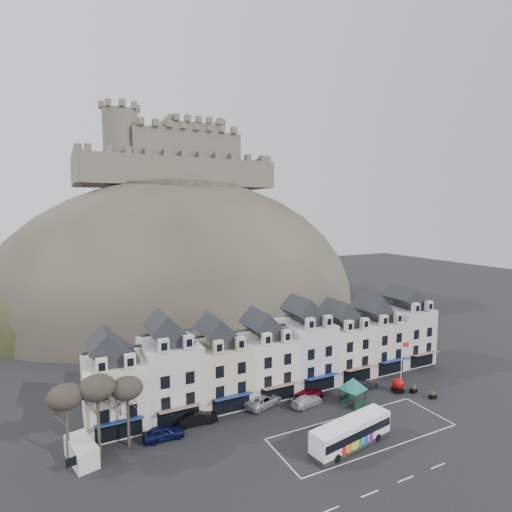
{
  "coord_description": "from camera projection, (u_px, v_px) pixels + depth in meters",
  "views": [
    {
      "loc": [
        -28.75,
        -32.61,
        25.71
      ],
      "look_at": [
        -0.74,
        24.0,
        18.53
      ],
      "focal_mm": 28.0,
      "sensor_mm": 36.0,
      "label": 1
    }
  ],
  "objects": [
    {
      "name": "planter_west",
      "position": [
        433.0,
        395.0,
        54.85
      ],
      "size": [
        1.06,
        0.73,
        1.05
      ],
      "rotation": [
        0.0,
        0.0,
        -0.01
      ],
      "color": "black",
      "rests_on": "ground"
    },
    {
      "name": "car_maroon",
      "position": [
        310.0,
        394.0,
        54.74
      ],
      "size": [
        4.28,
        1.94,
        1.43
      ],
      "primitive_type": "imported",
      "rotation": [
        0.0,
        0.0,
        1.63
      ],
      "color": "#660515",
      "rests_on": "ground"
    },
    {
      "name": "castle",
      "position": [
        175.0,
        157.0,
        107.91
      ],
      "size": [
        50.2,
        22.2,
        22.0
      ],
      "color": "#655B4D",
      "rests_on": "ground"
    },
    {
      "name": "bus",
      "position": [
        351.0,
        432.0,
        43.61
      ],
      "size": [
        10.76,
        4.07,
        2.97
      ],
      "rotation": [
        0.0,
        0.0,
        0.16
      ],
      "color": "#262628",
      "rests_on": "ground"
    },
    {
      "name": "tree_left_far",
      "position": [
        65.0,
        397.0,
        40.4
      ],
      "size": [
        3.61,
        3.61,
        8.24
      ],
      "color": "#3E3127",
      "rests_on": "ground"
    },
    {
      "name": "tree_left_near",
      "position": [
        127.0,
        389.0,
        43.08
      ],
      "size": [
        3.43,
        3.43,
        7.84
      ],
      "color": "#3E3127",
      "rests_on": "ground"
    },
    {
      "name": "planter_east",
      "position": [
        414.0,
        389.0,
        56.64
      ],
      "size": [
        1.16,
        0.77,
        1.11
      ],
      "rotation": [
        0.0,
        0.0,
        0.11
      ],
      "color": "black",
      "rests_on": "ground"
    },
    {
      "name": "townhouse_terrace",
      "position": [
        286.0,
        351.0,
        58.3
      ],
      "size": [
        54.4,
        9.35,
        11.8
      ],
      "color": "white",
      "rests_on": "ground"
    },
    {
      "name": "car_silver",
      "position": [
        263.0,
        400.0,
        52.74
      ],
      "size": [
        6.02,
        4.29,
        1.54
      ],
      "primitive_type": "imported",
      "rotation": [
        0.0,
        0.0,
        1.92
      ],
      "color": "#ACAFB4",
      "rests_on": "ground"
    },
    {
      "name": "car_charcoal",
      "position": [
        366.0,
        385.0,
        57.75
      ],
      "size": [
        3.81,
        1.47,
        1.24
      ],
      "primitive_type": "imported",
      "rotation": [
        0.0,
        0.0,
        1.61
      ],
      "color": "black",
      "rests_on": "ground"
    },
    {
      "name": "red_buoy",
      "position": [
        398.0,
        385.0,
        56.78
      ],
      "size": [
        1.74,
        1.74,
        2.04
      ],
      "rotation": [
        0.0,
        0.0,
        -0.32
      ],
      "color": "black",
      "rests_on": "ground"
    },
    {
      "name": "car_navy",
      "position": [
        164.0,
        433.0,
        45.02
      ],
      "size": [
        4.69,
        2.05,
        1.57
      ],
      "primitive_type": "imported",
      "rotation": [
        0.0,
        0.0,
        1.53
      ],
      "color": "#0B103B",
      "rests_on": "ground"
    },
    {
      "name": "coach_bay_markings",
      "position": [
        363.0,
        432.0,
        46.61
      ],
      "size": [
        22.0,
        7.5,
        0.01
      ],
      "primitive_type": "cube",
      "color": "silver",
      "rests_on": "ground"
    },
    {
      "name": "car_black",
      "position": [
        197.0,
        417.0,
        48.34
      ],
      "size": [
        4.94,
        2.07,
        1.59
      ],
      "primitive_type": "imported",
      "rotation": [
        0.0,
        0.0,
        1.49
      ],
      "color": "black",
      "rests_on": "ground"
    },
    {
      "name": "flagpole",
      "position": [
        402.0,
        363.0,
        56.65
      ],
      "size": [
        1.03,
        0.38,
        7.4
      ],
      "rotation": [
        0.0,
        0.0,
        -0.32
      ],
      "color": "silver",
      "rests_on": "ground"
    },
    {
      "name": "car_white",
      "position": [
        307.0,
        401.0,
        52.82
      ],
      "size": [
        4.95,
        2.75,
        1.36
      ],
      "primitive_type": "imported",
      "rotation": [
        0.0,
        0.0,
        1.76
      ],
      "color": "#BDBDBD",
      "rests_on": "ground"
    },
    {
      "name": "bus_shelter",
      "position": [
        353.0,
        384.0,
        52.85
      ],
      "size": [
        5.66,
        5.66,
        3.72
      ],
      "rotation": [
        0.0,
        0.0,
        0.26
      ],
      "color": "#10301F",
      "rests_on": "ground"
    },
    {
      "name": "white_van",
      "position": [
        81.0,
        451.0,
        40.99
      ],
      "size": [
        3.24,
        5.2,
        2.2
      ],
      "rotation": [
        0.0,
        0.0,
        0.25
      ],
      "color": "silver",
      "rests_on": "ground"
    },
    {
      "name": "tree_left_mid",
      "position": [
        97.0,
        388.0,
        41.68
      ],
      "size": [
        3.78,
        3.78,
        8.64
      ],
      "color": "#3E3127",
      "rests_on": "ground"
    },
    {
      "name": "ground",
      "position": [
        357.0,
        442.0,
        44.61
      ],
      "size": [
        300.0,
        300.0,
        0.0
      ],
      "primitive_type": "plane",
      "color": "black",
      "rests_on": "ground"
    },
    {
      "name": "castle_hill",
      "position": [
        188.0,
        307.0,
        106.55
      ],
      "size": [
        100.0,
        76.0,
        68.0
      ],
      "color": "#353129",
      "rests_on": "ground"
    }
  ]
}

